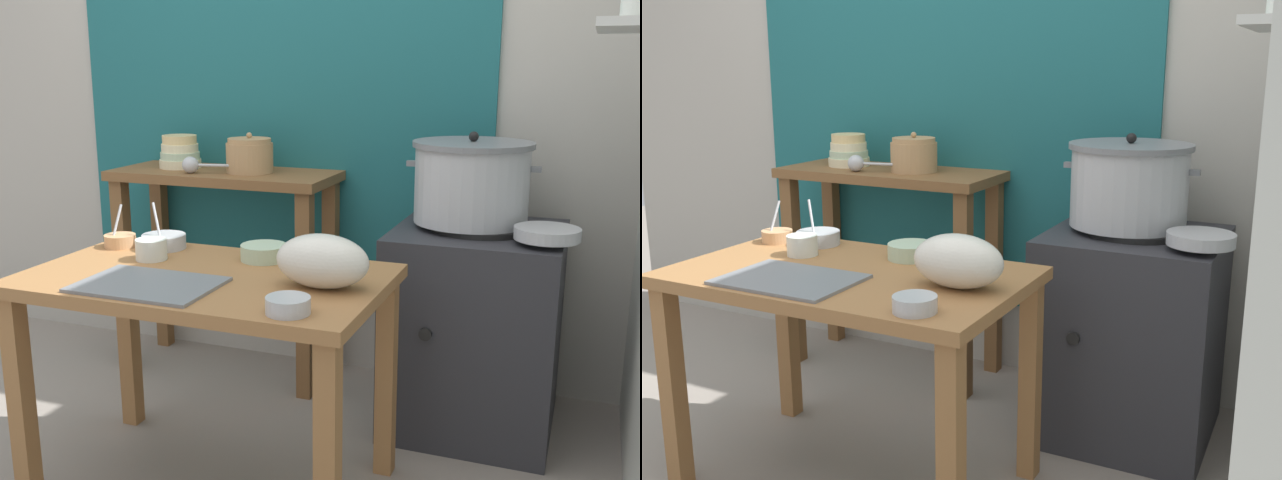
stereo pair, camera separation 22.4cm
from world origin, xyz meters
TOP-DOWN VIEW (x-y plane):
  - ground_plane at (0.00, 0.00)m, footprint 9.00×9.00m
  - wall_back at (0.08, 1.10)m, footprint 4.40×0.12m
  - prep_table at (0.09, -0.04)m, footprint 1.10×0.66m
  - back_shelf_table at (-0.30, 0.83)m, footprint 0.96×0.40m
  - stove_block at (0.80, 0.70)m, footprint 0.60×0.61m
  - steamer_pot at (0.76, 0.72)m, footprint 0.48×0.43m
  - clay_pot at (-0.18, 0.83)m, footprint 0.20×0.20m
  - bowl_stack_enamel at (-0.53, 0.86)m, footprint 0.18×0.18m
  - ladle at (-0.38, 0.72)m, footprint 0.29×0.10m
  - serving_tray at (0.00, -0.21)m, footprint 0.40×0.28m
  - plastic_bag at (0.47, -0.04)m, footprint 0.28×0.16m
  - wide_pan at (1.05, 0.54)m, footprint 0.22×0.22m
  - prep_bowl_0 at (-0.20, 0.19)m, footprint 0.15×0.15m
  - prep_bowl_1 at (0.47, -0.28)m, footprint 0.12×0.12m
  - prep_bowl_2 at (0.19, 0.17)m, footprint 0.15×0.15m
  - prep_bowl_3 at (-0.16, 0.05)m, footprint 0.10×0.10m
  - prep_bowl_4 at (-0.36, 0.16)m, footprint 0.11×0.11m

SIDE VIEW (x-z plane):
  - ground_plane at x=0.00m, z-range 0.00..0.00m
  - stove_block at x=0.80m, z-range -0.01..0.77m
  - prep_table at x=0.09m, z-range 0.25..0.97m
  - back_shelf_table at x=-0.30m, z-range 0.23..1.13m
  - serving_tray at x=0.00m, z-range 0.72..0.73m
  - prep_bowl_1 at x=0.47m, z-range 0.72..0.77m
  - prep_bowl_4 at x=-0.36m, z-range 0.67..0.82m
  - prep_bowl_0 at x=-0.20m, z-range 0.67..0.83m
  - prep_bowl_2 at x=0.19m, z-range 0.72..0.77m
  - prep_bowl_3 at x=-0.16m, z-range 0.72..0.79m
  - plastic_bag at x=0.47m, z-range 0.72..0.88m
  - wide_pan at x=1.05m, z-range 0.78..0.82m
  - steamer_pot at x=0.76m, z-range 0.76..1.09m
  - ladle at x=-0.38m, z-range 0.90..0.97m
  - bowl_stack_enamel at x=-0.53m, z-range 0.89..1.04m
  - clay_pot at x=-0.18m, z-range 0.89..1.05m
  - wall_back at x=0.08m, z-range 0.00..2.60m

